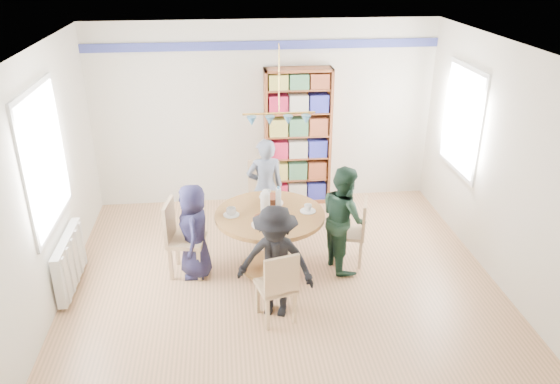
{
  "coord_description": "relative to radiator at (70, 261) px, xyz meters",
  "views": [
    {
      "loc": [
        -0.61,
        -5.24,
        3.64
      ],
      "look_at": [
        0.0,
        0.4,
        1.05
      ],
      "focal_mm": 35.0,
      "sensor_mm": 36.0,
      "label": 1
    }
  ],
  "objects": [
    {
      "name": "bookshelf",
      "position": [
        2.89,
        2.04,
        0.66
      ],
      "size": [
        0.98,
        0.29,
        2.05
      ],
      "color": "brown",
      "rests_on": "ground"
    },
    {
      "name": "person_near",
      "position": [
        2.28,
        -0.73,
        0.28
      ],
      "size": [
        0.93,
        0.71,
        1.27
      ],
      "primitive_type": "imported",
      "rotation": [
        0.0,
        0.0,
        -0.33
      ],
      "color": "black",
      "rests_on": "ground"
    },
    {
      "name": "tableware",
      "position": [
        2.28,
        0.19,
        0.46
      ],
      "size": [
        1.09,
        1.09,
        0.29
      ],
      "color": "white",
      "rests_on": "dining_table"
    },
    {
      "name": "radiator",
      "position": [
        0.0,
        0.0,
        0.0
      ],
      "size": [
        0.12,
        1.0,
        0.6
      ],
      "color": "silver",
      "rests_on": "ground"
    },
    {
      "name": "person_left",
      "position": [
        1.41,
        0.13,
        0.23
      ],
      "size": [
        0.4,
        0.58,
        1.16
      ],
      "primitive_type": "imported",
      "rotation": [
        0.0,
        0.0,
        -1.52
      ],
      "color": "#191734",
      "rests_on": "ground"
    },
    {
      "name": "chair_right",
      "position": [
        3.36,
        0.2,
        0.11
      ],
      "size": [
        0.46,
        0.46,
        0.84
      ],
      "color": "tan",
      "rests_on": "ground"
    },
    {
      "name": "chair_left",
      "position": [
        1.23,
        0.18,
        0.17
      ],
      "size": [
        0.48,
        0.48,
        0.94
      ],
      "color": "tan",
      "rests_on": "ground"
    },
    {
      "name": "ground",
      "position": [
        2.42,
        -0.3,
        -0.35
      ],
      "size": [
        5.0,
        5.0,
        0.0
      ],
      "primitive_type": "plane",
      "color": "tan"
    },
    {
      "name": "chair_far",
      "position": [
        2.3,
        1.2,
        0.18
      ],
      "size": [
        0.5,
        0.5,
        0.97
      ],
      "color": "tan",
      "rests_on": "ground"
    },
    {
      "name": "person_far",
      "position": [
        2.32,
        1.07,
        0.33
      ],
      "size": [
        0.53,
        0.38,
        1.36
      ],
      "primitive_type": "imported",
      "rotation": [
        0.0,
        0.0,
        3.26
      ],
      "color": "gray",
      "rests_on": "ground"
    },
    {
      "name": "chair_near",
      "position": [
        2.29,
        -0.89,
        0.11
      ],
      "size": [
        0.46,
        0.46,
        0.84
      ],
      "color": "tan",
      "rests_on": "ground"
    },
    {
      "name": "dining_table",
      "position": [
        2.3,
        0.17,
        0.21
      ],
      "size": [
        1.3,
        1.3,
        0.75
      ],
      "color": "olive",
      "rests_on": "ground"
    },
    {
      "name": "person_right",
      "position": [
        3.18,
        0.13,
        0.31
      ],
      "size": [
        0.61,
        0.72,
        1.31
      ],
      "primitive_type": "imported",
      "rotation": [
        0.0,
        0.0,
        1.77
      ],
      "color": "#172E21",
      "rests_on": "ground"
    },
    {
      "name": "room_shell",
      "position": [
        2.16,
        0.57,
        1.3
      ],
      "size": [
        5.0,
        5.0,
        5.0
      ],
      "color": "white",
      "rests_on": "ground"
    }
  ]
}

